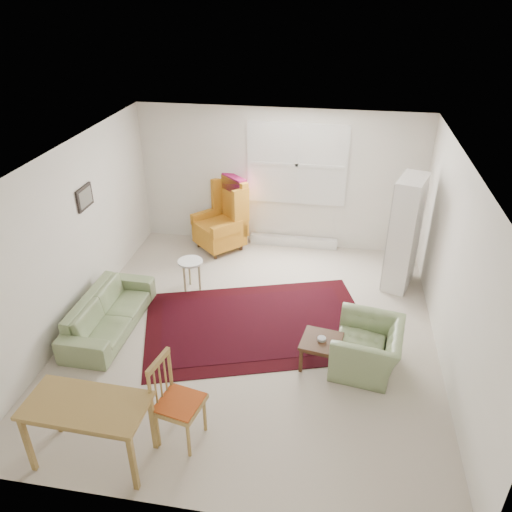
% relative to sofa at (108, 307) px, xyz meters
% --- Properties ---
extents(room, '(5.04, 5.54, 2.51)m').
position_rel_sofa_xyz_m(room, '(2.01, 0.46, 0.90)').
color(room, beige).
rests_on(room, ground).
extents(rug, '(3.60, 2.87, 0.03)m').
position_rel_sofa_xyz_m(rug, '(2.02, 0.41, -0.34)').
color(rug, black).
rests_on(rug, ground).
extents(sofa, '(0.72, 1.79, 0.72)m').
position_rel_sofa_xyz_m(sofa, '(0.00, 0.00, 0.00)').
color(sofa, '#788C5D').
rests_on(sofa, ground).
extents(armchair, '(0.95, 1.05, 0.73)m').
position_rel_sofa_xyz_m(armchair, '(3.53, -0.21, 0.01)').
color(armchair, '#788C5D').
rests_on(armchair, ground).
extents(wingback_chair, '(1.11, 1.11, 1.32)m').
position_rel_sofa_xyz_m(wingback_chair, '(0.97, 2.60, 0.30)').
color(wingback_chair, orange).
rests_on(wingback_chair, ground).
extents(coffee_table, '(0.56, 0.56, 0.40)m').
position_rel_sofa_xyz_m(coffee_table, '(2.96, -0.28, -0.16)').
color(coffee_table, '#412514').
rests_on(coffee_table, ground).
extents(stool, '(0.41, 0.41, 0.52)m').
position_rel_sofa_xyz_m(stool, '(0.84, 1.18, -0.10)').
color(stool, white).
rests_on(stool, ground).
extents(cabinet, '(0.58, 0.81, 1.81)m').
position_rel_sofa_xyz_m(cabinet, '(4.09, 1.89, 0.55)').
color(cabinet, white).
rests_on(cabinet, ground).
extents(desk, '(1.22, 0.64, 0.76)m').
position_rel_sofa_xyz_m(desk, '(0.77, -2.10, 0.02)').
color(desk, '#A18041').
rests_on(desk, ground).
extents(desk_chair, '(0.53, 0.53, 1.03)m').
position_rel_sofa_xyz_m(desk_chair, '(1.57, -1.70, 0.15)').
color(desk_chair, '#A18041').
rests_on(desk_chair, ground).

